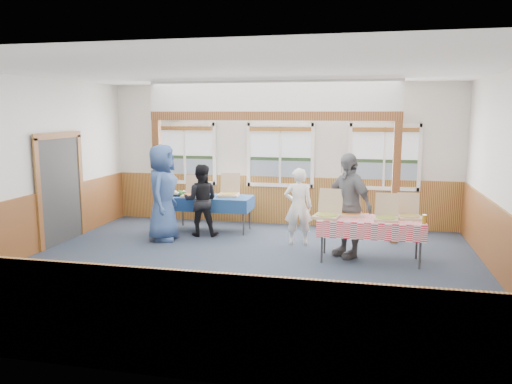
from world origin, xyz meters
The scene contains 30 objects.
floor centered at (0.00, 0.00, 0.00)m, with size 8.00×8.00×0.00m, color #252F3D.
ceiling centered at (0.00, 0.00, 3.20)m, with size 8.00×8.00×0.00m, color white.
wall_back centered at (0.00, 3.50, 1.60)m, with size 8.00×8.00×0.00m, color silver.
wall_front centered at (0.00, -3.50, 1.60)m, with size 8.00×8.00×0.00m, color silver.
wall_left centered at (-4.00, 0.00, 1.60)m, with size 8.00×8.00×0.00m, color silver.
wainscot_back centered at (0.00, 3.48, 0.55)m, with size 7.98×0.05×1.10m, color brown.
wainscot_front centered at (0.00, -3.48, 0.55)m, with size 7.98×0.05×1.10m, color brown.
wainscot_left centered at (-3.98, 0.00, 0.55)m, with size 0.05×6.98×1.10m, color brown.
wainscot_right centered at (3.98, 0.00, 0.55)m, with size 0.05×6.98×1.10m, color brown.
cased_opening centered at (-3.96, 0.90, 1.05)m, with size 0.06×1.30×2.10m, color #313131.
window_left centered at (-2.30, 3.46, 1.68)m, with size 1.56×0.10×1.46m.
window_mid centered at (0.00, 3.46, 1.68)m, with size 1.56×0.10×1.46m.
window_right centered at (2.30, 3.46, 1.68)m, with size 1.56×0.10×1.46m.
post_left centered at (-2.50, 2.30, 1.20)m, with size 0.15×0.15×2.40m, color #572E13.
post_right centered at (2.50, 2.30, 1.20)m, with size 0.15×0.15×2.40m, color #572E13.
cross_beam centered at (0.00, 2.30, 2.49)m, with size 5.15×0.18×0.18m, color #572E13.
table_left centered at (-1.35, 2.49, 0.70)m, with size 1.88×1.18×0.76m.
table_right centered at (2.03, 0.91, 0.70)m, with size 1.87×0.99×0.76m.
pizza_box_a centered at (-1.75, 2.39, 0.82)m, with size 0.44×0.52×0.44m.
pizza_box_b centered at (-1.00, 2.66, 0.83)m, with size 0.48×0.57×0.47m.
pizza_box_c centered at (1.28, 0.81, 0.83)m, with size 0.52×0.60×0.47m.
pizza_box_d centered at (1.67, 1.10, 0.83)m, with size 0.49×0.57×0.46m.
pizza_box_e centered at (2.28, 0.83, 0.82)m, with size 0.42×0.50×0.43m.
pizza_box_f centered at (2.67, 1.05, 0.82)m, with size 0.41×0.49×0.41m.
veggie_tray centered at (-2.10, 2.49, 0.79)m, with size 0.42×0.42×0.09m.
drink_glass centered at (2.88, 0.66, 0.83)m, with size 0.07×0.07×0.15m, color olive.
woman_white centered at (0.66, 1.73, 0.76)m, with size 0.55×0.36×1.51m, color white.
woman_black centered at (-1.42, 2.01, 0.75)m, with size 0.73×0.57×1.50m, color black.
man_blue centered at (-2.06, 1.51, 0.97)m, with size 0.95×0.62×1.94m, color #334C7F.
person_grey centered at (1.62, 1.14, 0.93)m, with size 1.09×0.45×1.86m, color slate.
Camera 1 is at (1.90, -7.74, 2.57)m, focal length 35.00 mm.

